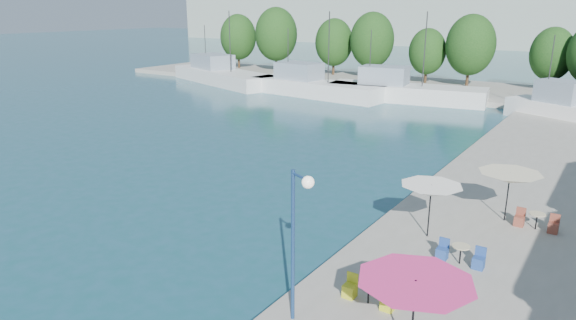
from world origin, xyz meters
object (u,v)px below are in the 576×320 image
Objects in this scene: umbrella_pink at (415,289)px; street_lamp at (299,221)px; trawler_04 at (574,113)px; umbrella_white at (431,190)px; trawler_02 at (313,87)px; trawler_03 at (402,91)px; trawler_01 at (222,75)px; umbrella_cream at (510,178)px.

street_lamp reaches higher than umbrella_pink.
street_lamp is at bearing -70.44° from trawler_04.
umbrella_pink is 1.24× the size of umbrella_white.
umbrella_white is at bearing 106.79° from street_lamp.
umbrella_white is (25.29, -32.38, 1.65)m from trawler_02.
trawler_03 is at bearing -165.34° from trawler_04.
trawler_01 is 6.28× the size of umbrella_pink.
trawler_03 is at bearing 113.30° from umbrella_white.
umbrella_white is 8.74m from street_lamp.
trawler_04 is 28.07m from umbrella_cream.
trawler_01 is at bearing 140.20° from umbrella_white.
trawler_02 is 41.12m from umbrella_white.
umbrella_cream is (-0.12, -28.03, 1.63)m from trawler_04.
trawler_04 is at bearing 4.68° from trawler_02.
trawler_04 reaches higher than street_lamp.
street_lamp is at bearing -174.06° from umbrella_pink.
trawler_04 reaches higher than umbrella_pink.
trawler_01 is 1.16× the size of trawler_03.
trawler_01 and trawler_03 have the same top height.
trawler_02 is 3.53× the size of street_lamp.
trawler_04 is at bearing 89.75° from umbrella_cream.
trawler_04 is (44.18, -2.96, 0.00)m from trawler_01.
trawler_02 is 6.25× the size of umbrella_cream.
trawler_01 is at bearing 158.05° from street_lamp.
trawler_03 is 38.04m from umbrella_white.
umbrella_pink is 8.50m from umbrella_white.
trawler_02 reaches higher than umbrella_pink.
street_lamp is (24.06, -40.93, 3.02)m from trawler_02.
trawler_02 is 47.57m from street_lamp.
trawler_01 is 16.51m from trawler_02.
trawler_01 is 54.22m from umbrella_white.
trawler_02 is 1.37× the size of trawler_04.
trawler_01 reaches higher than umbrella_pink.
umbrella_white reaches higher than umbrella_cream.
umbrella_white is at bearing -75.68° from trawler_03.
umbrella_pink is at bearing -65.40° from trawler_04.
trawler_04 is 3.92× the size of umbrella_pink.
street_lamp is at bearing -106.59° from umbrella_cream.
umbrella_cream is 0.56× the size of street_lamp.
umbrella_cream is (2.42, 3.70, -0.01)m from umbrella_white.
umbrella_cream is at bearing 56.83° from umbrella_white.
umbrella_white is at bearing -123.17° from umbrella_cream.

